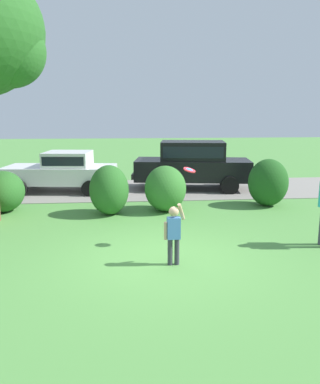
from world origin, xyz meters
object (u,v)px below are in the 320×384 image
(parked_sedan, at_px, (63,170))
(frisbee, at_px, (189,170))
(parked_suv, at_px, (192,163))
(child_thrower, at_px, (174,231))

(parked_sedan, distance_m, frisbee, 7.77)
(parked_sedan, distance_m, parked_suv, 5.09)
(parked_sedan, xyz_separation_m, child_thrower, (3.37, -7.83, -0.13))
(parked_suv, bearing_deg, frisbee, -100.30)
(parked_sedan, xyz_separation_m, frisbee, (3.86, -6.67, 0.92))
(parked_sedan, distance_m, child_thrower, 8.52)
(frisbee, bearing_deg, child_thrower, -113.01)
(parked_sedan, height_order, frisbee, frisbee)
(parked_suv, bearing_deg, parked_sedan, -179.58)
(parked_suv, distance_m, child_thrower, 8.06)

